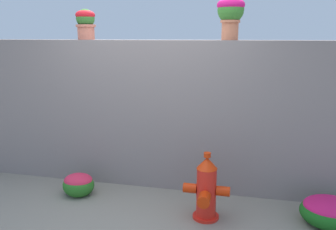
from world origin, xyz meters
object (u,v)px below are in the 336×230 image
(flower_bush_left, at_px, (78,184))
(flower_bush_right, at_px, (330,211))
(potted_plant_1, at_px, (86,22))
(potted_plant_2, at_px, (231,12))
(fire_hydrant, at_px, (206,190))

(flower_bush_left, xyz_separation_m, flower_bush_right, (2.94, -0.07, 0.01))
(potted_plant_1, distance_m, potted_plant_2, 1.88)
(potted_plant_1, bearing_deg, fire_hydrant, -26.19)
(fire_hydrant, bearing_deg, flower_bush_right, 6.67)
(potted_plant_1, xyz_separation_m, flower_bush_right, (3.03, -0.70, -1.99))
(potted_plant_1, distance_m, flower_bush_left, 2.10)
(flower_bush_right, bearing_deg, flower_bush_left, 178.67)
(potted_plant_1, relative_size, flower_bush_right, 0.63)
(potted_plant_1, height_order, flower_bush_left, potted_plant_1)
(potted_plant_2, bearing_deg, fire_hydrant, -99.97)
(potted_plant_2, relative_size, flower_bush_left, 1.27)
(potted_plant_1, height_order, flower_bush_right, potted_plant_1)
(fire_hydrant, relative_size, flower_bush_left, 1.91)
(potted_plant_1, xyz_separation_m, fire_hydrant, (1.73, -0.85, -1.81))
(potted_plant_1, height_order, potted_plant_2, potted_plant_2)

